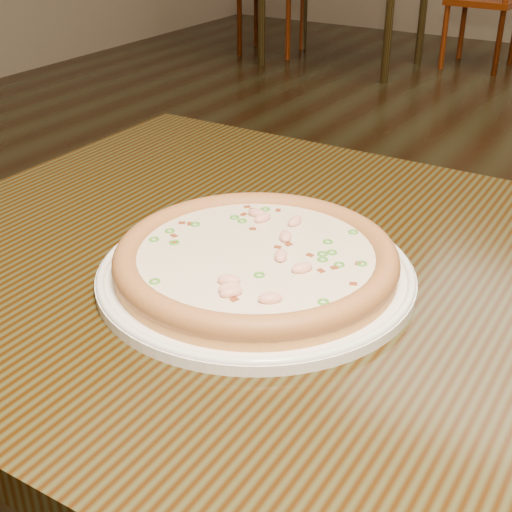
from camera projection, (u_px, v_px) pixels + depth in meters
The scene contains 5 objects.
ground at pixel (445, 420), 1.71m from camera, with size 9.00×9.00×0.00m, color black.
hero_table at pixel (366, 361), 0.83m from camera, with size 1.20×0.80×0.75m.
plate at pixel (256, 273), 0.80m from camera, with size 0.36×0.36×0.02m.
pizza at pixel (256, 258), 0.79m from camera, with size 0.32×0.32×0.03m.
chair_b at pixel (493, 0), 4.62m from camera, with size 0.43×0.43×0.95m.
Camera 1 is at (0.30, -1.36, 1.15)m, focal length 50.00 mm.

